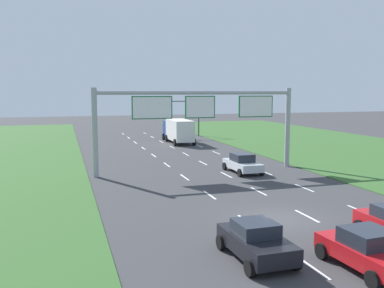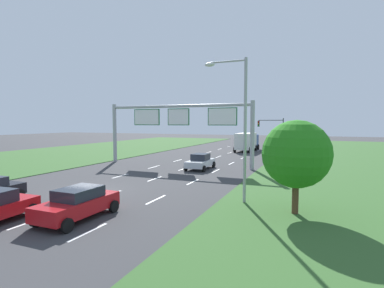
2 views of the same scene
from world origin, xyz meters
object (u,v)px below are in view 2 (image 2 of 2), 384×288
object	(u,v)px
street_lamp	(239,117)
roadside_tree_near	(296,154)
sign_gantry	(178,121)
box_truck	(247,141)
car_far_ahead	(78,203)
traffic_light_mast	(272,128)
car_lead_silver	(200,162)

from	to	relation	value
street_lamp	roadside_tree_near	size ratio (longest dim) A/B	1.73
sign_gantry	roadside_tree_near	world-z (taller)	sign_gantry
box_truck	street_lamp	xyz separation A→B (m)	(6.50, -32.91, 3.40)
car_far_ahead	box_truck	distance (m)	38.95
traffic_light_mast	roadside_tree_near	xyz separation A→B (m)	(6.61, -41.24, -0.71)
traffic_light_mast	roadside_tree_near	distance (m)	41.78
car_far_ahead	roadside_tree_near	distance (m)	11.26
car_far_ahead	box_truck	size ratio (longest dim) A/B	0.52
car_far_ahead	traffic_light_mast	size ratio (longest dim) A/B	0.77
box_truck	roadside_tree_near	size ratio (longest dim) A/B	1.71
car_far_ahead	traffic_light_mast	bearing A→B (deg)	86.48
sign_gantry	traffic_light_mast	distance (m)	28.05
car_lead_silver	roadside_tree_near	bearing A→B (deg)	-52.18
roadside_tree_near	car_far_ahead	bearing A→B (deg)	-153.77
street_lamp	traffic_light_mast	bearing A→B (deg)	94.72
sign_gantry	roadside_tree_near	distance (m)	19.37
car_lead_silver	sign_gantry	bearing A→B (deg)	153.17
sign_gantry	roadside_tree_near	size ratio (longest dim) A/B	3.51
sign_gantry	traffic_light_mast	bearing A→B (deg)	76.29
street_lamp	box_truck	bearing A→B (deg)	101.17
street_lamp	roadside_tree_near	distance (m)	3.99
box_truck	sign_gantry	world-z (taller)	sign_gantry
car_lead_silver	roadside_tree_near	size ratio (longest dim) A/B	0.88
car_far_ahead	street_lamp	distance (m)	9.90
street_lamp	roadside_tree_near	xyz separation A→B (m)	(3.30, -1.16, -1.93)
sign_gantry	roadside_tree_near	xyz separation A→B (m)	(13.25, -14.01, -1.78)
car_lead_silver	roadside_tree_near	distance (m)	16.14
traffic_light_mast	street_lamp	xyz separation A→B (m)	(3.31, -40.08, 1.21)
sign_gantry	street_lamp	size ratio (longest dim) A/B	2.03
box_truck	street_lamp	world-z (taller)	street_lamp
box_truck	car_lead_silver	bearing A→B (deg)	-89.59
car_lead_silver	sign_gantry	distance (m)	5.50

